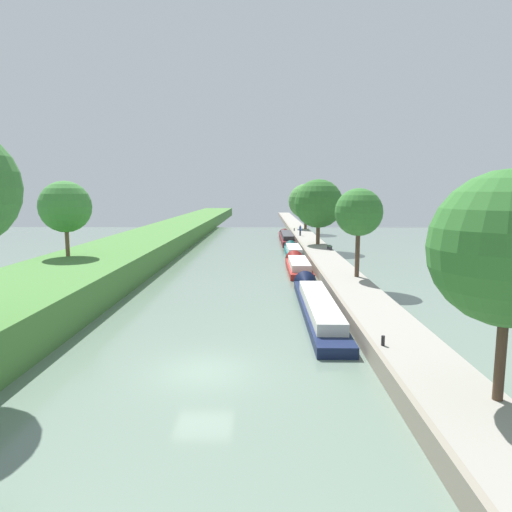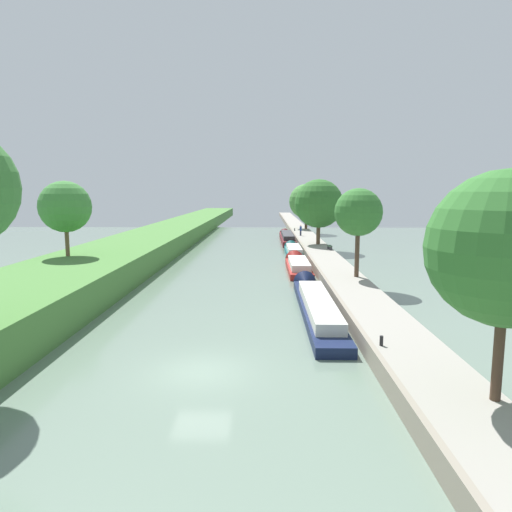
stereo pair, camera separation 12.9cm
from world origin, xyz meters
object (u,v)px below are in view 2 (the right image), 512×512
at_px(narrowboat_maroon, 287,237).
at_px(mooring_bollard_far, 295,230).
at_px(person_walking, 301,230).
at_px(mooring_bollard_near, 381,341).
at_px(narrowboat_red, 298,265).
at_px(park_bench, 330,247).
at_px(narrowboat_teal, 293,251).
at_px(narrowboat_navy, 316,304).

distance_m(narrowboat_maroon, mooring_bollard_far, 8.46).
height_order(person_walking, mooring_bollard_near, person_walking).
relative_size(narrowboat_red, mooring_bollard_near, 24.57).
distance_m(narrowboat_red, mooring_bollard_far, 34.72).
relative_size(mooring_bollard_far, park_bench, 0.30).
bearing_deg(mooring_bollard_near, mooring_bollard_far, 90.00).
xyz_separation_m(narrowboat_maroon, park_bench, (4.22, -17.52, 0.66)).
bearing_deg(narrowboat_teal, park_bench, -28.02).
distance_m(narrowboat_teal, person_walking, 14.97).
bearing_deg(narrowboat_teal, person_walking, 82.13).
bearing_deg(narrowboat_red, narrowboat_teal, 88.76).
relative_size(narrowboat_red, mooring_bollard_far, 24.57).
bearing_deg(park_bench, narrowboat_teal, 151.98).
bearing_deg(narrowboat_navy, person_walking, 86.93).
xyz_separation_m(person_walking, mooring_bollard_far, (-0.35, 8.79, -0.65)).
height_order(narrowboat_navy, narrowboat_maroon, narrowboat_maroon).
xyz_separation_m(mooring_bollard_near, mooring_bollard_far, (0.00, 59.84, 0.00)).
bearing_deg(park_bench, person_walking, 97.15).
height_order(narrowboat_red, person_walking, person_walking).
bearing_deg(mooring_bollard_near, narrowboat_teal, 92.67).
xyz_separation_m(narrowboat_teal, person_walking, (2.04, 14.77, 1.31)).
relative_size(narrowboat_navy, narrowboat_maroon, 1.00).
height_order(mooring_bollard_near, mooring_bollard_far, same).
xyz_separation_m(narrowboat_maroon, person_walking, (2.09, -0.53, 1.19)).
relative_size(narrowboat_navy, mooring_bollard_far, 37.91).
distance_m(mooring_bollard_near, mooring_bollard_far, 59.84).
height_order(narrowboat_teal, mooring_bollard_far, mooring_bollard_far).
bearing_deg(mooring_bollard_near, narrowboat_navy, 101.57).
bearing_deg(person_walking, mooring_bollard_near, -90.39).
relative_size(narrowboat_red, narrowboat_teal, 1.01).
xyz_separation_m(narrowboat_maroon, mooring_bollard_near, (1.75, -51.58, 0.54)).
distance_m(narrowboat_navy, person_walking, 41.88).
distance_m(narrowboat_red, person_walking, 26.00).
bearing_deg(narrowboat_maroon, narrowboat_red, -90.41).
bearing_deg(park_bench, narrowboat_red, -116.42).
height_order(narrowboat_navy, person_walking, person_walking).
xyz_separation_m(person_walking, mooring_bollard_near, (-0.35, -51.05, -0.65)).
distance_m(person_walking, mooring_bollard_far, 8.82).
height_order(narrowboat_maroon, park_bench, narrowboat_maroon).
xyz_separation_m(narrowboat_red, mooring_bollard_near, (1.94, -25.18, 0.66)).
bearing_deg(mooring_bollard_far, person_walking, -87.75).
xyz_separation_m(narrowboat_navy, narrowboat_maroon, (0.15, 42.33, 0.09)).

